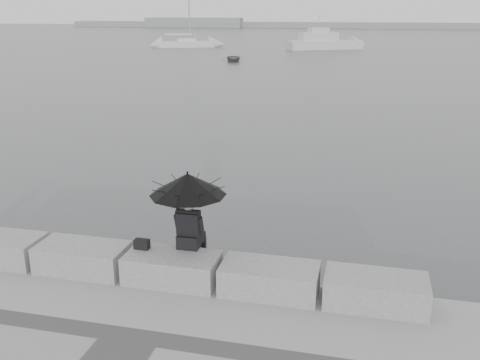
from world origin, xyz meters
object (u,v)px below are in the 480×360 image
(seated_person, at_px, (188,191))
(dinghy, at_px, (233,58))
(sailboat_left, at_px, (187,43))
(motor_cruiser, at_px, (325,42))

(seated_person, height_order, dinghy, seated_person)
(dinghy, bearing_deg, sailboat_left, 104.33)
(motor_cruiser, bearing_deg, dinghy, -138.14)
(sailboat_left, distance_m, motor_cruiser, 19.26)
(sailboat_left, height_order, dinghy, sailboat_left)
(sailboat_left, relative_size, motor_cruiser, 1.28)
(sailboat_left, height_order, motor_cruiser, sailboat_left)
(sailboat_left, xyz_separation_m, motor_cruiser, (19.25, 0.19, 0.37))
(motor_cruiser, bearing_deg, sailboat_left, 153.51)
(seated_person, relative_size, sailboat_left, 0.11)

